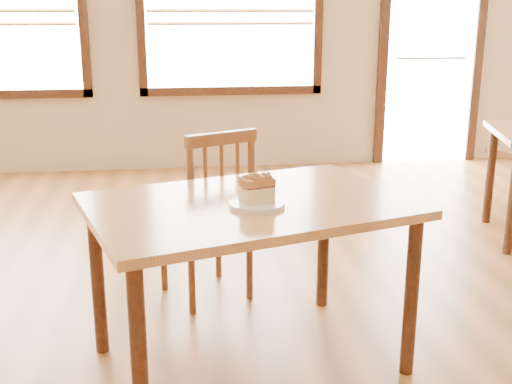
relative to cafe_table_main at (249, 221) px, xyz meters
The scene contains 5 objects.
entry_door 4.37m from the cafe_table_main, 58.22° to the left, with size 1.08×0.06×2.29m.
cafe_table_main is the anchor object (origin of this frame).
cafe_chair_main 0.73m from the cafe_table_main, 100.74° to the left, with size 0.57×0.57×0.95m.
plate 0.12m from the cafe_table_main, 73.13° to the right, with size 0.23×0.23×0.02m.
cake_slice 0.18m from the cafe_table_main, 73.78° to the right, with size 0.15×0.12×0.12m.
Camera 1 is at (-0.30, -2.25, 1.52)m, focal length 45.00 mm.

